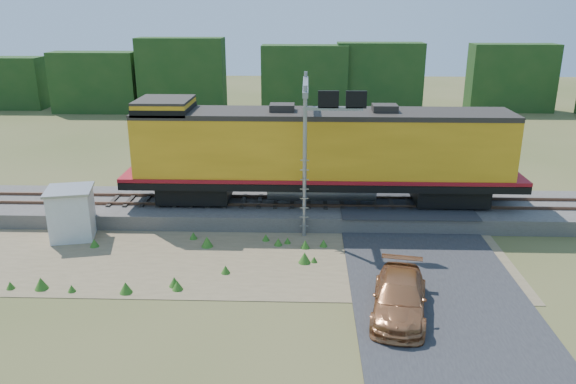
{
  "coord_description": "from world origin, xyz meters",
  "views": [
    {
      "loc": [
        1.62,
        -23.02,
        11.13
      ],
      "look_at": [
        0.76,
        3.0,
        2.4
      ],
      "focal_mm": 35.0,
      "sensor_mm": 36.0,
      "label": 1
    }
  ],
  "objects_px": {
    "car": "(399,297)",
    "signal_gantry": "(313,118)",
    "locomotive": "(316,152)",
    "shed": "(72,213)"
  },
  "relations": [
    {
      "from": "locomotive",
      "to": "signal_gantry",
      "type": "height_order",
      "value": "signal_gantry"
    },
    {
      "from": "signal_gantry",
      "to": "shed",
      "type": "bearing_deg",
      "value": -167.33
    },
    {
      "from": "shed",
      "to": "car",
      "type": "xyz_separation_m",
      "value": [
        15.16,
        -6.85,
        -0.6
      ]
    },
    {
      "from": "car",
      "to": "signal_gantry",
      "type": "bearing_deg",
      "value": 119.32
    },
    {
      "from": "locomotive",
      "to": "shed",
      "type": "height_order",
      "value": "locomotive"
    },
    {
      "from": "shed",
      "to": "car",
      "type": "relative_size",
      "value": 0.54
    },
    {
      "from": "shed",
      "to": "signal_gantry",
      "type": "relative_size",
      "value": 0.34
    },
    {
      "from": "locomotive",
      "to": "car",
      "type": "height_order",
      "value": "locomotive"
    },
    {
      "from": "locomotive",
      "to": "shed",
      "type": "xyz_separation_m",
      "value": [
        -12.14,
        -3.36,
        -2.37
      ]
    },
    {
      "from": "locomotive",
      "to": "signal_gantry",
      "type": "distance_m",
      "value": 2.09
    }
  ]
}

